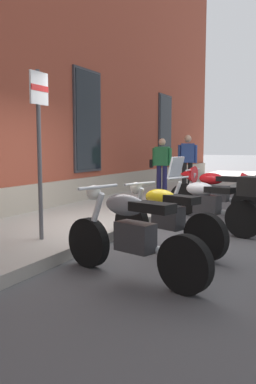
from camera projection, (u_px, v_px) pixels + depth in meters
ground_plane at (128, 234)px, 6.63m from camera, size 140.00×140.00×0.00m
sidewalk at (67, 224)px, 7.17m from camera, size 32.52×2.47×0.15m
motorcycle_grey_naked at (130, 235)px, 4.35m from camera, size 0.74×1.95×1.01m
motorcycle_yellow_naked at (165, 218)px, 5.52m from camera, size 0.86×1.90×0.94m
motorcycle_silver_touring at (211, 202)px, 6.71m from camera, size 0.86×2.02×1.29m
motorcycle_red_sport at (212, 190)px, 8.14m from camera, size 0.62×2.06×1.06m
pedestrian_striped_shirt at (162, 162)px, 11.52m from camera, size 0.22×0.66×1.56m
pedestrian_blue_top at (187, 159)px, 12.15m from camera, size 0.33×0.56×1.67m
parking_sign at (39, 131)px, 5.44m from camera, size 0.36×0.07×2.35m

